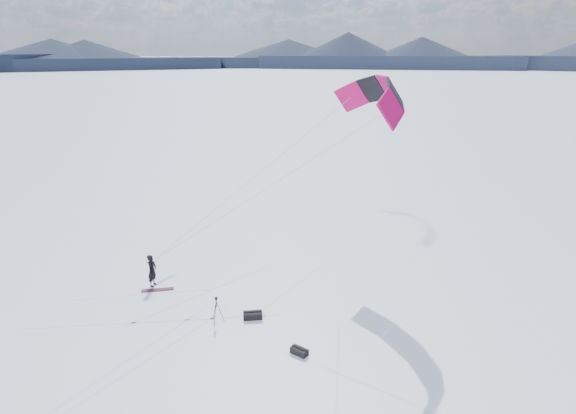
{
  "coord_description": "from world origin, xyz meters",
  "views": [
    {
      "loc": [
        3.79,
        -18.91,
        11.73
      ],
      "look_at": [
        3.65,
        4.77,
        3.97
      ],
      "focal_mm": 30.0,
      "sensor_mm": 36.0,
      "label": 1
    }
  ],
  "objects_px": {
    "tripod": "(216,306)",
    "gear_bag_b": "(299,351)",
    "snowboard": "(158,290)",
    "gear_bag_a": "(253,315)",
    "snowkiter": "(154,286)"
  },
  "relations": [
    {
      "from": "snowboard",
      "to": "gear_bag_b",
      "type": "height_order",
      "value": "gear_bag_b"
    },
    {
      "from": "gear_bag_b",
      "to": "snowkiter",
      "type": "bearing_deg",
      "value": 178.56
    },
    {
      "from": "snowboard",
      "to": "gear_bag_b",
      "type": "xyz_separation_m",
      "value": [
        7.18,
        -5.4,
        0.12
      ]
    },
    {
      "from": "tripod",
      "to": "gear_bag_b",
      "type": "bearing_deg",
      "value": -45.45
    },
    {
      "from": "snowboard",
      "to": "tripod",
      "type": "xyz_separation_m",
      "value": [
        3.51,
        -3.04,
        0.8
      ]
    },
    {
      "from": "gear_bag_a",
      "to": "snowboard",
      "type": "bearing_deg",
      "value": 144.21
    },
    {
      "from": "tripod",
      "to": "gear_bag_b",
      "type": "relative_size",
      "value": 1.64
    },
    {
      "from": "snowboard",
      "to": "gear_bag_a",
      "type": "xyz_separation_m",
      "value": [
        5.09,
        -2.7,
        0.15
      ]
    },
    {
      "from": "tripod",
      "to": "gear_bag_a",
      "type": "distance_m",
      "value": 1.74
    },
    {
      "from": "tripod",
      "to": "gear_bag_a",
      "type": "relative_size",
      "value": 1.41
    },
    {
      "from": "snowkiter",
      "to": "tripod",
      "type": "distance_m",
      "value": 5.3
    },
    {
      "from": "snowkiter",
      "to": "gear_bag_b",
      "type": "relative_size",
      "value": 2.23
    },
    {
      "from": "snowkiter",
      "to": "gear_bag_a",
      "type": "distance_m",
      "value": 6.32
    },
    {
      "from": "gear_bag_a",
      "to": "snowkiter",
      "type": "bearing_deg",
      "value": 141.61
    },
    {
      "from": "snowboard",
      "to": "snowkiter",
      "type": "bearing_deg",
      "value": 113.75
    }
  ]
}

